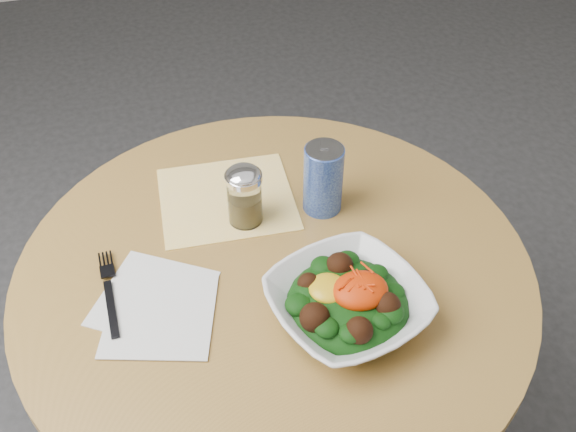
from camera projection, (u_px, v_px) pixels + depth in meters
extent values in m
cylinder|color=black|center=(277.00, 387.00, 1.39)|extent=(0.10, 0.10, 0.71)
cylinder|color=#B28840|center=(274.00, 271.00, 1.13)|extent=(0.90, 0.90, 0.04)
cube|color=#FFB40D|center=(227.00, 199.00, 1.24)|extent=(0.27, 0.25, 0.00)
cube|color=silver|center=(154.00, 298.00, 1.06)|extent=(0.24, 0.24, 0.00)
cube|color=silver|center=(160.00, 315.00, 1.03)|extent=(0.22, 0.22, 0.00)
imported|color=silver|center=(347.00, 304.00, 1.01)|extent=(0.30, 0.30, 0.06)
ellipsoid|color=black|center=(347.00, 305.00, 1.02)|extent=(0.20, 0.20, 0.07)
ellipsoid|color=gold|center=(328.00, 288.00, 1.00)|extent=(0.06, 0.06, 0.02)
ellipsoid|color=red|center=(360.00, 290.00, 0.99)|extent=(0.09, 0.08, 0.04)
cube|color=black|center=(111.00, 309.00, 1.04)|extent=(0.02, 0.12, 0.00)
cube|color=black|center=(107.00, 266.00, 1.11)|extent=(0.03, 0.07, 0.00)
cylinder|color=silver|center=(245.00, 200.00, 1.16)|extent=(0.06, 0.06, 0.10)
cylinder|color=#9F8C4A|center=(245.00, 208.00, 1.18)|extent=(0.05, 0.05, 0.05)
cylinder|color=white|center=(243.00, 177.00, 1.13)|extent=(0.07, 0.07, 0.01)
ellipsoid|color=white|center=(243.00, 175.00, 1.12)|extent=(0.06, 0.06, 0.03)
cylinder|color=navy|center=(323.00, 179.00, 1.18)|extent=(0.07, 0.07, 0.14)
cylinder|color=#B6B6BD|center=(325.00, 149.00, 1.13)|extent=(0.07, 0.07, 0.00)
cube|color=#B6B6BD|center=(325.00, 145.00, 1.14)|extent=(0.02, 0.03, 0.00)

